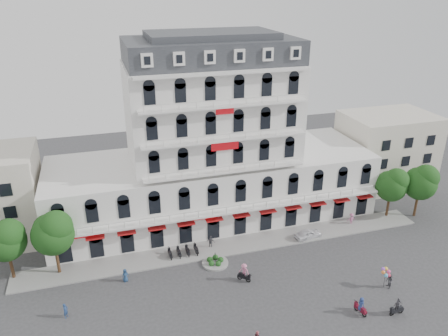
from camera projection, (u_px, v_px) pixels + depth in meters
ground at (256, 290)px, 48.44m from camera, size 120.00×120.00×0.00m
sidewalk at (231, 246)px, 56.32m from camera, size 53.00×4.00×0.16m
main_building at (212, 151)px, 60.28m from camera, size 45.00×15.00×25.80m
flank_building_east at (386, 150)px, 71.51m from camera, size 14.00×10.00×12.00m
traffic_island at (215, 262)px, 52.82m from camera, size 3.20×3.20×1.60m
parked_scooter_row at (183, 256)px, 54.50m from camera, size 4.40×1.80×1.10m
tree_west_outer at (6, 239)px, 48.26m from camera, size 4.50×4.48×7.76m
tree_west_inner at (53, 231)px, 49.00m from camera, size 4.76×4.76×8.25m
tree_east_inner at (392, 184)px, 61.45m from camera, size 4.40×4.37×7.57m
tree_east_outer at (421, 181)px, 61.49m from camera, size 4.65×4.65×8.05m
parked_car at (308, 234)px, 57.95m from camera, size 3.97×2.07×1.29m
rider_east at (361, 306)px, 44.69m from camera, size 0.69×1.68×2.02m
rider_northeast at (398, 306)px, 44.56m from camera, size 1.70×0.43×2.10m
rider_center at (244, 272)px, 49.48m from camera, size 1.33×1.31×2.30m
pedestrian_left at (125, 275)px, 49.57m from camera, size 0.91×0.74×1.62m
pedestrian_mid at (211, 242)px, 55.76m from camera, size 1.09×0.83×1.73m
pedestrian_right at (351, 219)px, 61.13m from camera, size 1.14×0.70×1.71m
pedestrian_far at (66, 311)px, 44.25m from camera, size 0.67×0.73×1.68m
balloon_vendor at (388, 278)px, 48.38m from camera, size 1.42×1.34×2.45m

